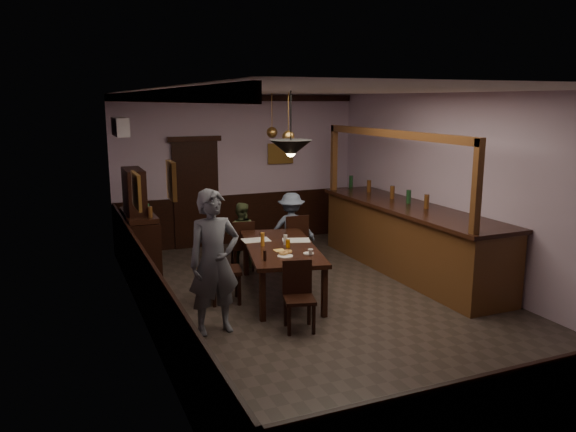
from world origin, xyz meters
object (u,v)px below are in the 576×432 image
person_seated_left (241,235)px  soda_can (288,244)px  person_standing (214,262)px  bar_counter (408,237)px  dining_table (281,250)px  chair_near (298,292)px  chair_side (219,265)px  chair_far_left (243,243)px  pendant_iron (291,148)px  pendant_brass_far (272,133)px  sideboard (139,232)px  coffee_cup (311,252)px  chair_far_right (295,239)px  pendant_brass_mid (288,137)px  person_seated_right (291,229)px

person_seated_left → soda_can: (0.16, -1.75, 0.24)m
person_standing → soda_can: bearing=27.5°
person_seated_left → bar_counter: bearing=178.4°
person_seated_left → bar_counter: 2.88m
dining_table → chair_near: bearing=-102.6°
chair_side → soda_can: size_ratio=8.51×
bar_counter → person_standing: bearing=-162.5°
chair_far_left → chair_side: 1.56m
pendant_iron → pendant_brass_far: 3.08m
person_standing → sideboard: size_ratio=1.03×
coffee_cup → pendant_brass_far: pendant_brass_far is taller
chair_near → pendant_brass_far: 4.03m
dining_table → chair_far_right: 1.37m
pendant_brass_mid → pendant_brass_far: (0.20, 1.24, 0.00)m
person_seated_left → soda_can: bearing=123.2°
dining_table → pendant_iron: (-0.18, -0.78, 1.58)m
person_standing → pendant_iron: 1.77m
chair_near → bar_counter: bearing=42.8°
pendant_iron → person_seated_left: bearing=88.2°
person_standing → chair_far_right: bearing=41.6°
chair_far_left → dining_table: bearing=104.7°
bar_counter → soda_can: bearing=-172.3°
chair_near → person_seated_right: (1.07, 2.71, 0.16)m
person_standing → soda_can: 1.61m
chair_far_left → pendant_brass_far: 2.17m
chair_far_right → pendant_brass_mid: (-0.22, -0.22, 1.78)m
chair_far_right → sideboard: size_ratio=0.53×
chair_near → pendant_brass_far: bearing=88.0°
chair_far_left → pendant_iron: 2.77m
dining_table → person_seated_right: bearing=61.2°
person_seated_left → chair_side: bearing=90.0°
chair_side → coffee_cup: bearing=-108.1°
chair_side → pendant_brass_far: 3.23m
chair_far_left → person_standing: bearing=72.1°
pendant_iron → pendant_brass_far: bearing=73.2°
chair_far_right → soda_can: bearing=63.9°
chair_side → person_standing: 1.11m
pendant_iron → chair_side: bearing=134.7°
chair_side → coffee_cup: 1.33m
person_seated_left → sideboard: sideboard is taller
person_seated_right → pendant_brass_far: bearing=-64.1°
chair_near → person_standing: person_standing is taller
person_standing → person_seated_left: person_standing is taller
coffee_cup → chair_far_right: bearing=85.7°
soda_can → bar_counter: size_ratio=0.03×
chair_far_right → person_seated_right: (0.05, 0.27, 0.12)m
chair_near → pendant_brass_far: (1.00, 3.46, 1.82)m
chair_far_right → chair_side: chair_side is taller
chair_near → person_seated_left: bearing=100.4°
soda_can → bar_counter: bearing=7.7°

